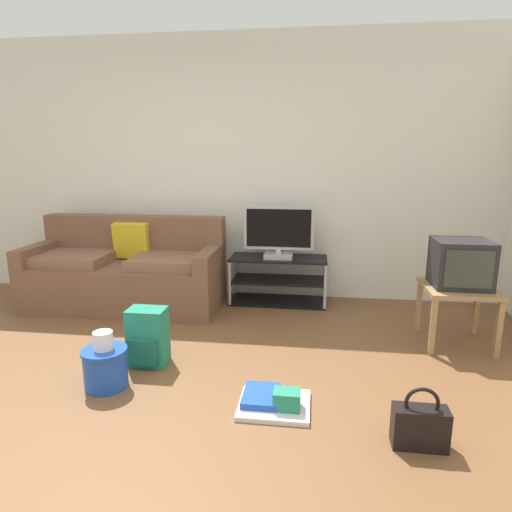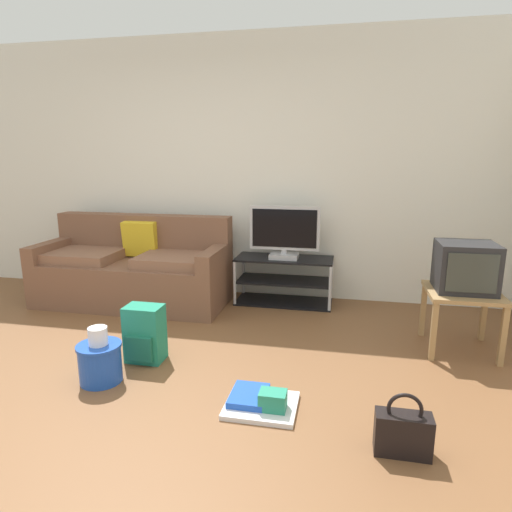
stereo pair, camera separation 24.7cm
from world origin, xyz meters
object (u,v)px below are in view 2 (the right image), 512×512
side_table (462,300)px  crt_tv (465,267)px  flat_tv (284,233)px  cleaning_bucket (100,359)px  backpack (145,334)px  handbag (403,432)px  floor_tray (260,402)px  tv_stand (284,280)px  couch (135,270)px

side_table → crt_tv: crt_tv is taller
flat_tv → cleaning_bucket: bearing=-118.0°
side_table → backpack: side_table is taller
handbag → floor_tray: 0.84m
cleaning_bucket → crt_tv: bearing=22.7°
flat_tv → backpack: bearing=-118.9°
crt_tv → backpack: 2.47m
crt_tv → backpack: size_ratio=1.00×
tv_stand → crt_tv: 1.77m
floor_tray → crt_tv: bearing=39.8°
backpack → cleaning_bucket: 0.39m
backpack → floor_tray: size_ratio=0.98×
side_table → backpack: (-2.33, -0.67, -0.20)m
side_table → floor_tray: (-1.37, -1.12, -0.37)m
tv_stand → cleaning_bucket: tv_stand is taller
couch → backpack: size_ratio=4.53×
crt_tv → floor_tray: size_ratio=0.98×
side_table → floor_tray: size_ratio=1.24×
flat_tv → floor_tray: (0.14, -1.95, -0.70)m
tv_stand → crt_tv: (1.50, -0.83, 0.43)m
crt_tv → cleaning_bucket: size_ratio=1.09×
cleaning_bucket → floor_tray: cleaning_bucket is taller
handbag → floor_tray: (-0.79, 0.26, -0.08)m
side_table → crt_tv: 0.26m
flat_tv → side_table: size_ratio=1.32×
backpack → cleaning_bucket: bearing=-115.5°
flat_tv → crt_tv: flat_tv is taller
couch → side_table: (3.02, -0.57, 0.07)m
tv_stand → handbag: (0.93, -2.23, -0.12)m
cleaning_bucket → floor_tray: 1.13m
cleaning_bucket → couch: bearing=108.7°
crt_tv → flat_tv: bearing=151.8°
cleaning_bucket → tv_stand: bearing=62.3°
flat_tv → handbag: size_ratio=2.07×
cleaning_bucket → floor_tray: bearing=-5.1°
side_table → handbag: 1.53m
couch → flat_tv: flat_tv is taller
flat_tv → floor_tray: 2.07m
couch → tv_stand: 1.55m
flat_tv → side_table: (1.50, -0.82, -0.33)m
backpack → cleaning_bucket: backpack is taller
flat_tv → crt_tv: size_ratio=1.67×
tv_stand → side_table: side_table is taller
couch → flat_tv: bearing=9.5°
backpack → handbag: backpack is taller
flat_tv → side_table: bearing=-28.7°
crt_tv → backpack: bearing=-163.6°
side_table → handbag: bearing=-112.5°
side_table → handbag: (-0.58, -1.39, -0.28)m
tv_stand → backpack: 1.72m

